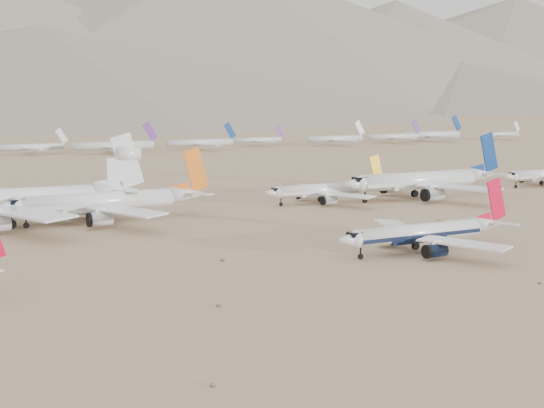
{
  "coord_description": "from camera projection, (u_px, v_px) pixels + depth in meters",
  "views": [
    {
      "loc": [
        -89.62,
        -118.72,
        32.26
      ],
      "look_at": [
        -7.71,
        36.49,
        7.0
      ],
      "focal_mm": 50.0,
      "sensor_mm": 36.0,
      "label": 1
    }
  ],
  "objects": [
    {
      "name": "foothills",
      "position": [
        259.0,
        75.0,
        1346.58
      ],
      "size": [
        4637.5,
        1395.0,
        155.0
      ],
      "color": "slate",
      "rests_on": "ground"
    },
    {
      "name": "row2_white_trijet",
      "position": [
        14.0,
        200.0,
        187.88
      ],
      "size": [
        63.86,
        62.41,
        22.63
      ],
      "color": "white",
      "rests_on": "ground"
    },
    {
      "name": "desert_scrub",
      "position": [
        510.0,
        290.0,
        125.36
      ],
      "size": [
        261.14,
        121.67,
        0.63
      ],
      "color": "brown",
      "rests_on": "ground"
    },
    {
      "name": "row2_navy_widebody",
      "position": [
        424.0,
        180.0,
        238.36
      ],
      "size": [
        57.2,
        55.94,
        20.35
      ],
      "color": "white",
      "rests_on": "ground"
    },
    {
      "name": "row2_orange_tail",
      "position": [
        108.0,
        202.0,
        193.92
      ],
      "size": [
        52.0,
        50.87,
        18.55
      ],
      "color": "white",
      "rests_on": "ground"
    },
    {
      "name": "row2_gold_tail",
      "position": [
        326.0,
        190.0,
        228.71
      ],
      "size": [
        39.45,
        38.59,
        14.05
      ],
      "color": "white",
      "rests_on": "ground"
    },
    {
      "name": "ground",
      "position": [
        392.0,
        260.0,
        149.92
      ],
      "size": [
        7000.0,
        7000.0,
        0.0
      ],
      "primitive_type": "plane",
      "color": "#8C6F51",
      "rests_on": "ground"
    },
    {
      "name": "distant_storage_row",
      "position": [
        142.0,
        144.0,
        433.56
      ],
      "size": [
        619.0,
        59.01,
        16.15
      ],
      "color": "silver",
      "rests_on": "ground"
    },
    {
      "name": "main_airliner",
      "position": [
        426.0,
        233.0,
        157.11
      ],
      "size": [
        41.2,
        40.24,
        14.54
      ],
      "color": "white",
      "rests_on": "ground"
    }
  ]
}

